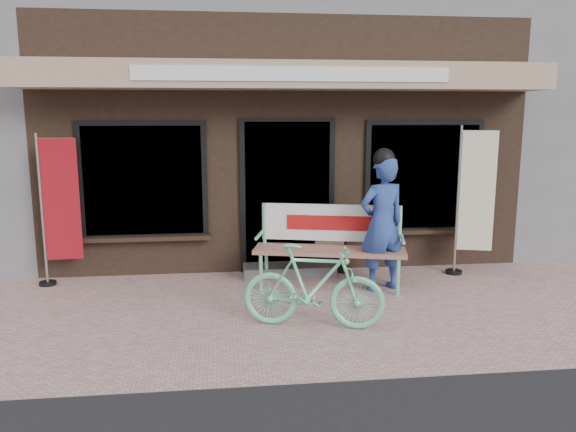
{
  "coord_description": "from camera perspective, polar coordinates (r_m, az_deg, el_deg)",
  "views": [
    {
      "loc": [
        -0.91,
        -5.89,
        2.28
      ],
      "look_at": [
        -0.14,
        0.7,
        1.05
      ],
      "focal_mm": 35.0,
      "sensor_mm": 36.0,
      "label": 1
    }
  ],
  "objects": [
    {
      "name": "ground",
      "position": [
        6.38,
        2.02,
        -10.44
      ],
      "size": [
        70.0,
        70.0,
        0.0
      ],
      "primitive_type": "plane",
      "color": "#C79D98",
      "rests_on": "ground"
    },
    {
      "name": "bench",
      "position": [
        7.44,
        4.31,
        -2.35
      ],
      "size": [
        2.04,
        0.97,
        1.07
      ],
      "rotation": [
        0.0,
        0.0,
        -0.25
      ],
      "color": "#6ED7A6",
      "rests_on": "ground"
    },
    {
      "name": "nobori_cream",
      "position": [
        8.24,
        18.32,
        1.64
      ],
      "size": [
        0.62,
        0.28,
        2.1
      ],
      "rotation": [
        0.0,
        0.0,
        -0.26
      ],
      "color": "gray",
      "rests_on": "ground"
    },
    {
      "name": "menu_stand",
      "position": [
        8.05,
        4.29,
        -2.32
      ],
      "size": [
        0.49,
        0.23,
        0.97
      ],
      "rotation": [
        0.0,
        0.0,
        -0.28
      ],
      "color": "black",
      "rests_on": "ground"
    },
    {
      "name": "nobori_red",
      "position": [
        7.97,
        -22.3,
        0.78
      ],
      "size": [
        0.6,
        0.24,
        2.02
      ],
      "rotation": [
        0.0,
        0.0,
        0.11
      ],
      "color": "gray",
      "rests_on": "ground"
    },
    {
      "name": "person",
      "position": [
        7.3,
        9.53,
        -0.51
      ],
      "size": [
        0.72,
        0.57,
        1.84
      ],
      "rotation": [
        0.0,
        0.0,
        0.27
      ],
      "color": "#29418E",
      "rests_on": "ground"
    },
    {
      "name": "bicycle",
      "position": [
        6.02,
        2.59,
        -7.13
      ],
      "size": [
        1.58,
        0.82,
        0.92
      ],
      "primitive_type": "imported",
      "rotation": [
        0.0,
        0.0,
        1.3
      ],
      "color": "#6ED7A6",
      "rests_on": "ground"
    },
    {
      "name": "storefront",
      "position": [
        10.91,
        -1.93,
        14.24
      ],
      "size": [
        7.0,
        6.77,
        6.0
      ],
      "color": "black",
      "rests_on": "ground"
    }
  ]
}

